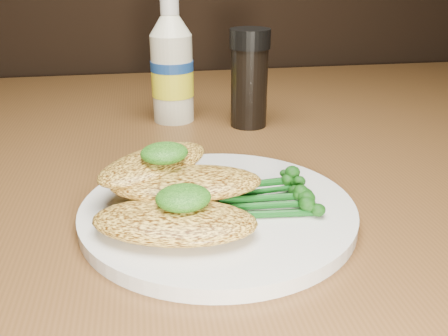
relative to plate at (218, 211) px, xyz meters
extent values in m
cylinder|color=silver|center=(0.00, 0.00, 0.00)|extent=(0.24, 0.24, 0.01)
ellipsoid|color=#FAC84F|center=(-0.04, -0.04, 0.02)|extent=(0.14, 0.10, 0.02)
ellipsoid|color=#FAC84F|center=(-0.03, 0.01, 0.03)|extent=(0.14, 0.08, 0.02)
ellipsoid|color=#FAC84F|center=(-0.05, 0.04, 0.03)|extent=(0.13, 0.13, 0.02)
ellipsoid|color=#083207|center=(-0.03, -0.03, 0.03)|extent=(0.05, 0.05, 0.02)
ellipsoid|color=#083207|center=(-0.04, 0.03, 0.05)|extent=(0.05, 0.05, 0.02)
camera|label=1|loc=(-0.06, -0.38, 0.21)|focal=39.58mm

